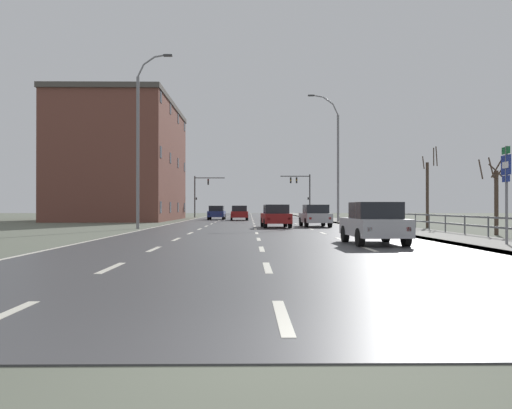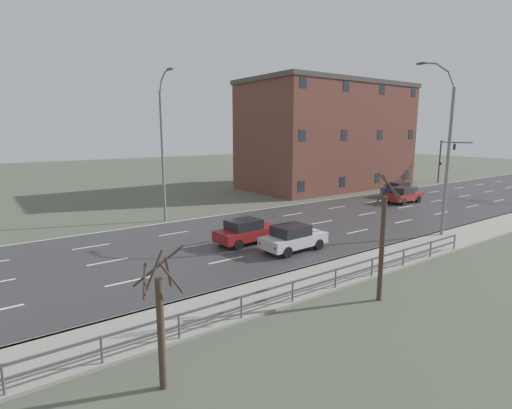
% 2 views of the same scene
% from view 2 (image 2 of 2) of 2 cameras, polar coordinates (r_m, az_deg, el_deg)
% --- Properties ---
extents(ground_plane, '(160.00, 160.00, 0.12)m').
position_cam_2_polar(ground_plane, '(37.44, 18.36, -0.88)').
color(ground_plane, '#5B6051').
extents(road_asphalt_strip, '(14.00, 120.00, 0.03)m').
position_cam_2_polar(road_asphalt_strip, '(47.55, 26.94, 0.94)').
color(road_asphalt_strip, '#3D3D3F').
rests_on(road_asphalt_strip, ground).
extents(guardrail, '(0.07, 37.80, 1.00)m').
position_cam_2_polar(guardrail, '(13.75, -15.98, -17.25)').
color(guardrail, '#515459').
rests_on(guardrail, ground).
extents(street_lamp_midground, '(2.80, 0.24, 11.54)m').
position_cam_2_polar(street_lamp_midground, '(28.95, 25.55, 6.77)').
color(street_lamp_midground, slate).
rests_on(street_lamp_midground, ground).
extents(street_lamp_left_bank, '(2.32, 0.24, 11.34)m').
position_cam_2_polar(street_lamp_left_bank, '(31.33, -13.17, 7.64)').
color(street_lamp_left_bank, slate).
rests_on(street_lamp_left_bank, ground).
extents(traffic_signal_left, '(4.22, 0.36, 5.72)m').
position_cam_2_polar(traffic_signal_left, '(59.06, 25.48, 6.36)').
color(traffic_signal_left, '#38383A').
rests_on(traffic_signal_left, ground).
extents(car_distant, '(1.89, 4.13, 1.57)m').
position_cam_2_polar(car_distant, '(45.49, 19.80, 2.09)').
color(car_distant, navy).
rests_on(car_distant, ground).
extents(car_near_right, '(1.94, 4.15, 1.57)m').
position_cam_2_polar(car_near_right, '(41.60, 20.35, 1.32)').
color(car_near_right, maroon).
rests_on(car_near_right, ground).
extents(car_near_left, '(2.00, 4.19, 1.57)m').
position_cam_2_polar(car_near_left, '(24.99, -1.42, -3.85)').
color(car_near_left, maroon).
rests_on(car_near_left, ground).
extents(car_far_right, '(1.98, 4.17, 1.57)m').
position_cam_2_polar(car_far_right, '(23.63, 5.33, -4.74)').
color(car_far_right, '#B7B7BC').
rests_on(car_far_right, ground).
extents(brick_building, '(11.27, 21.19, 12.77)m').
position_cam_2_polar(brick_building, '(50.90, 10.17, 9.71)').
color(brick_building, brown).
rests_on(brick_building, ground).
extents(bare_tree_near, '(1.50, 1.48, 3.89)m').
position_cam_2_polar(bare_tree_near, '(11.48, -13.47, -16.10)').
color(bare_tree_near, '#423328').
rests_on(bare_tree_near, ground).
extents(bare_tree_mid, '(1.13, 1.18, 5.44)m').
position_cam_2_polar(bare_tree_mid, '(17.14, 17.66, -5.37)').
color(bare_tree_mid, '#423328').
rests_on(bare_tree_mid, ground).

